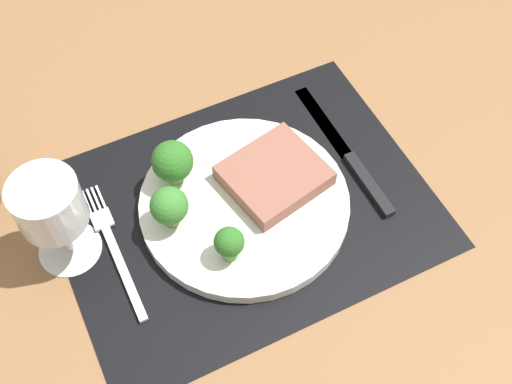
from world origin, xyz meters
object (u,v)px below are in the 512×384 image
at_px(knife, 351,158).
at_px(wine_glass, 50,208).
at_px(steak, 274,175).
at_px(fork, 114,249).
at_px(plate, 244,204).

relative_size(knife, wine_glass, 1.77).
height_order(steak, wine_glass, wine_glass).
bearing_deg(fork, steak, -3.41).
bearing_deg(knife, steak, 178.27).
relative_size(plate, knife, 1.10).
bearing_deg(plate, steak, 12.58).
height_order(fork, wine_glass, wine_glass).
relative_size(steak, knife, 0.48).
distance_m(fork, knife, 0.31).
relative_size(steak, wine_glass, 0.86).
relative_size(fork, wine_glass, 1.48).
bearing_deg(plate, knife, 2.00).
bearing_deg(steak, fork, 178.84).
distance_m(steak, knife, 0.11).
relative_size(plate, wine_glass, 1.95).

